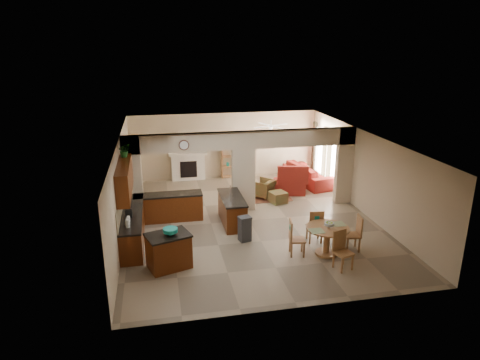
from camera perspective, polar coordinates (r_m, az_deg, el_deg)
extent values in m
plane|color=gray|center=(14.22, 1.26, -5.40)|extent=(10.00, 10.00, 0.00)
plane|color=white|center=(13.37, 1.34, 5.70)|extent=(10.00, 10.00, 0.00)
plane|color=#C6B290|center=(18.47, -2.08, 4.64)|extent=(8.00, 0.00, 8.00)
plane|color=#C6B290|center=(9.28, 8.11, -9.33)|extent=(8.00, 0.00, 8.00)
plane|color=#C6B290|center=(13.48, -15.54, -1.04)|extent=(0.00, 10.00, 10.00)
plane|color=#C6B290|center=(15.08, 16.30, 0.89)|extent=(0.00, 10.00, 10.00)
cube|color=#C6B290|center=(14.41, -14.11, 0.29)|extent=(0.60, 0.25, 2.80)
cube|color=#C6B290|center=(14.76, 0.45, 0.03)|extent=(0.80, 0.25, 2.20)
cube|color=#C6B290|center=(15.81, 13.70, 1.87)|extent=(0.60, 0.25, 2.80)
cube|color=#C6B290|center=(14.39, 0.46, 5.35)|extent=(8.00, 0.25, 0.60)
cube|color=#3D1707|center=(13.05, -14.09, -6.11)|extent=(0.60, 3.20, 0.86)
cube|color=black|center=(12.88, -14.24, -4.26)|extent=(0.62, 3.22, 0.05)
cube|color=tan|center=(12.79, -15.60, -3.02)|extent=(0.02, 3.20, 0.55)
cube|color=#3D1707|center=(14.30, -9.48, -3.66)|extent=(2.20, 0.60, 0.86)
cube|color=black|center=(14.14, -9.57, -1.95)|extent=(2.22, 0.62, 0.05)
cube|color=#3D1707|center=(12.55, -15.14, 0.10)|extent=(0.35, 2.40, 0.90)
cube|color=#3D1707|center=(13.86, -1.07, -4.12)|extent=(0.65, 1.80, 0.86)
cube|color=black|center=(13.70, -1.08, -2.35)|extent=(0.70, 1.85, 0.05)
cube|color=silver|center=(13.09, -0.40, -5.52)|extent=(0.58, 0.04, 0.70)
cylinder|color=#53281B|center=(13.99, -7.48, 4.63)|extent=(0.34, 0.03, 0.34)
cube|color=brown|center=(16.39, 3.77, -2.21)|extent=(1.60, 1.30, 0.01)
cube|color=white|center=(18.35, -6.91, 1.69)|extent=(1.40, 0.28, 1.10)
cube|color=black|center=(18.23, -6.87, 1.42)|extent=(0.70, 0.04, 0.70)
cube|color=white|center=(18.18, -6.97, 3.49)|extent=(1.60, 0.35, 0.10)
cube|color=brown|center=(18.48, -0.90, 3.05)|extent=(1.00, 0.32, 1.80)
cube|color=white|center=(17.11, 12.68, 2.45)|extent=(0.02, 0.90, 1.90)
cube|color=white|center=(18.63, 10.61, 3.82)|extent=(0.02, 0.90, 1.90)
cube|color=white|center=(17.90, 11.57, 2.70)|extent=(0.02, 0.70, 2.10)
cube|color=#381716|center=(16.57, 13.38, 1.90)|extent=(0.10, 0.28, 2.30)
cube|color=#381716|center=(17.63, 11.79, 2.95)|extent=(0.10, 0.28, 2.30)
cube|color=#381716|center=(18.07, 11.18, 3.36)|extent=(0.10, 0.28, 2.30)
cube|color=#381716|center=(19.15, 9.84, 4.25)|extent=(0.10, 0.28, 2.30)
cylinder|color=white|center=(16.63, 4.15, 7.21)|extent=(1.00, 1.00, 0.10)
cube|color=#3D1707|center=(11.38, -9.48, -9.42)|extent=(1.21, 1.01, 0.89)
cube|color=black|center=(11.17, -9.60, -7.28)|extent=(1.27, 1.07, 0.05)
cylinder|color=teal|center=(11.10, -9.26, -6.80)|extent=(0.37, 0.37, 0.17)
cube|color=#2F2F32|center=(12.69, 0.63, -6.64)|extent=(0.39, 0.35, 0.70)
cylinder|color=brown|center=(11.97, 11.61, -6.30)|extent=(1.19, 1.19, 0.04)
cylinder|color=brown|center=(12.13, 11.49, -7.96)|extent=(0.17, 0.17, 0.77)
cylinder|color=brown|center=(12.29, 11.39, -9.52)|extent=(0.60, 0.60, 0.06)
cylinder|color=#8CB727|center=(11.98, 11.81, -5.82)|extent=(0.27, 0.27, 0.14)
imported|color=maroon|center=(18.08, 9.15, 0.83)|extent=(2.86, 1.53, 0.79)
cube|color=maroon|center=(16.86, 6.57, -0.88)|extent=(1.35, 1.19, 0.47)
imported|color=maroon|center=(16.26, 3.12, -1.10)|extent=(1.05, 1.05, 0.69)
cube|color=maroon|center=(15.77, 5.09, -2.30)|extent=(0.68, 0.68, 0.40)
imported|color=#185115|center=(13.15, -15.18, 3.84)|extent=(0.44, 0.41, 0.40)
cube|color=brown|center=(12.80, 9.89, -6.22)|extent=(0.46, 0.46, 0.05)
cube|color=brown|center=(13.09, 10.37, -6.80)|extent=(0.04, 0.04, 0.44)
cube|color=brown|center=(13.00, 8.92, -6.88)|extent=(0.04, 0.04, 0.44)
cube|color=brown|center=(12.79, 10.78, -7.42)|extent=(0.04, 0.04, 0.44)
cube|color=brown|center=(12.70, 9.29, -7.52)|extent=(0.04, 0.04, 0.44)
cube|color=brown|center=(12.51, 10.19, -5.31)|extent=(0.42, 0.08, 0.55)
cube|color=teal|center=(12.47, 10.24, -5.06)|extent=(0.14, 0.02, 0.14)
cube|color=brown|center=(12.51, 14.72, -7.14)|extent=(0.47, 0.47, 0.05)
cube|color=brown|center=(12.70, 13.66, -7.81)|extent=(0.04, 0.04, 0.44)
cube|color=brown|center=(12.41, 14.12, -8.48)|extent=(0.04, 0.04, 0.44)
cube|color=brown|center=(12.81, 15.13, -7.71)|extent=(0.04, 0.04, 0.44)
cube|color=brown|center=(12.52, 15.62, -8.37)|extent=(0.04, 0.04, 0.44)
cube|color=brown|center=(12.45, 15.66, -5.83)|extent=(0.09, 0.42, 0.55)
cube|color=teal|center=(12.43, 15.79, -5.53)|extent=(0.03, 0.14, 0.14)
cube|color=brown|center=(11.46, 13.63, -9.46)|extent=(0.52, 0.52, 0.05)
cube|color=brown|center=(11.35, 13.46, -11.03)|extent=(0.04, 0.04, 0.44)
cube|color=brown|center=(11.56, 14.76, -10.59)|extent=(0.04, 0.04, 0.44)
cube|color=brown|center=(11.58, 12.35, -10.36)|extent=(0.04, 0.04, 0.44)
cube|color=brown|center=(11.78, 13.64, -9.94)|extent=(0.04, 0.04, 0.44)
cube|color=brown|center=(11.46, 13.12, -7.76)|extent=(0.41, 0.16, 0.55)
cube|color=teal|center=(11.44, 13.06, -7.40)|extent=(0.14, 0.05, 0.14)
cube|color=brown|center=(11.95, 7.63, -7.91)|extent=(0.49, 0.49, 0.05)
cube|color=brown|center=(11.93, 8.53, -9.24)|extent=(0.04, 0.04, 0.44)
cube|color=brown|center=(12.23, 8.26, -8.52)|extent=(0.04, 0.04, 0.44)
cube|color=brown|center=(11.87, 6.89, -9.29)|extent=(0.04, 0.04, 0.44)
cube|color=brown|center=(12.17, 6.66, -8.57)|extent=(0.04, 0.04, 0.44)
cube|color=brown|center=(11.79, 6.77, -6.63)|extent=(0.11, 0.42, 0.55)
cube|color=teal|center=(11.76, 6.66, -6.32)|extent=(0.03, 0.14, 0.14)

